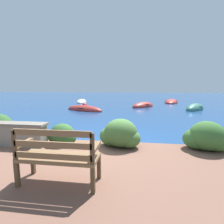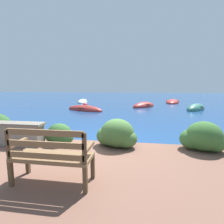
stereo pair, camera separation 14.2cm
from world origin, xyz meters
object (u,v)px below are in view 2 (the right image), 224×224
(rowboat_outer, at_px, (83,102))
(mooring_buoy, at_px, (85,105))
(rowboat_nearest, at_px, (85,110))
(rowboat_mid, at_px, (196,109))
(rowboat_far, at_px, (144,106))
(park_bench, at_px, (51,155))
(rowboat_distant, at_px, (173,102))

(rowboat_outer, bearing_deg, mooring_buoy, 10.65)
(rowboat_outer, distance_m, mooring_buoy, 3.62)
(rowboat_nearest, distance_m, rowboat_mid, 8.20)
(rowboat_far, bearing_deg, rowboat_outer, -78.75)
(park_bench, xyz_separation_m, mooring_buoy, (-3.22, 12.06, -0.62))
(rowboat_far, relative_size, rowboat_distant, 0.75)
(rowboat_nearest, xyz_separation_m, rowboat_distant, (7.37, 6.97, -0.00))
(park_bench, relative_size, rowboat_distant, 0.35)
(rowboat_outer, bearing_deg, rowboat_distant, 86.41)
(rowboat_outer, relative_size, rowboat_distant, 0.80)
(rowboat_nearest, xyz_separation_m, rowboat_outer, (-2.04, 5.81, -0.00))
(rowboat_nearest, xyz_separation_m, rowboat_far, (4.27, 2.81, 0.01))
(rowboat_far, bearing_deg, rowboat_distant, 179.99)
(park_bench, height_order, rowboat_mid, park_bench)
(rowboat_far, bearing_deg, rowboat_mid, 108.30)
(park_bench, height_order, rowboat_distant, park_bench)
(rowboat_nearest, relative_size, mooring_buoy, 6.59)
(rowboat_far, distance_m, mooring_buoy, 5.01)
(rowboat_outer, relative_size, mooring_buoy, 5.92)
(rowboat_outer, bearing_deg, rowboat_far, 53.94)
(rowboat_outer, height_order, rowboat_distant, rowboat_distant)
(rowboat_distant, relative_size, mooring_buoy, 7.45)
(rowboat_far, height_order, mooring_buoy, rowboat_far)
(rowboat_mid, distance_m, rowboat_outer, 10.94)
(park_bench, bearing_deg, mooring_buoy, 106.01)
(park_bench, distance_m, mooring_buoy, 12.50)
(rowboat_nearest, height_order, rowboat_distant, rowboat_nearest)
(rowboat_mid, bearing_deg, rowboat_far, -73.57)
(rowboat_nearest, relative_size, rowboat_mid, 1.20)
(rowboat_far, distance_m, rowboat_distant, 5.19)
(rowboat_far, xyz_separation_m, mooring_buoy, (-5.00, -0.37, 0.01))
(rowboat_mid, relative_size, mooring_buoy, 5.48)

